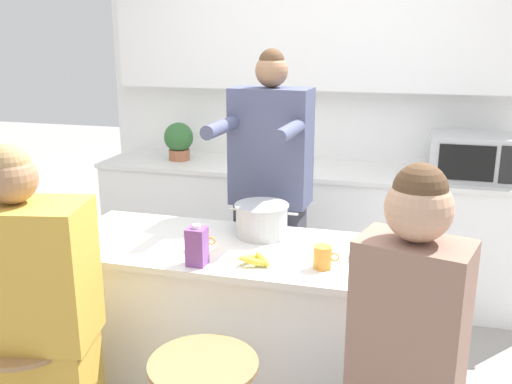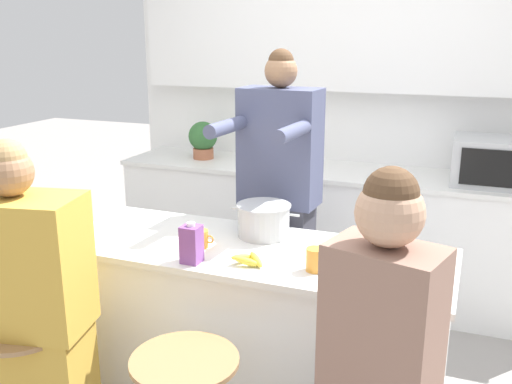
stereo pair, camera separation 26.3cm
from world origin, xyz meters
name	(u,v)px [view 2 (the right image)]	position (x,y,z in m)	size (l,w,h in m)	color
wall_back	(345,77)	(0.00, 1.83, 1.54)	(3.34, 0.22, 2.70)	white
back_counter	(330,231)	(0.00, 1.54, 0.46)	(3.10, 0.62, 0.92)	white
kitchen_island	(251,332)	(0.00, 0.00, 0.45)	(1.84, 0.68, 0.89)	black
person_cooking	(279,216)	(-0.05, 0.53, 0.88)	(0.45, 0.59, 1.77)	#383842
person_wrapped_blanket	(27,326)	(-0.72, -0.68, 0.69)	(0.57, 0.39, 1.47)	gold
cooking_pot	(265,220)	(0.00, 0.17, 0.97)	(0.35, 0.27, 0.16)	#B7BABC
fruit_bowl	(374,256)	(0.57, 0.02, 0.92)	(0.20, 0.20, 0.07)	white
coffee_cup_near	(316,260)	(0.35, -0.15, 0.94)	(0.11, 0.08, 0.10)	orange
coffee_cup_far	(200,239)	(-0.22, -0.08, 0.93)	(0.11, 0.08, 0.08)	orange
banana_bunch	(249,259)	(0.07, -0.19, 0.91)	(0.16, 0.12, 0.05)	yellow
juice_carton	(191,244)	(-0.17, -0.25, 0.97)	(0.08, 0.08, 0.18)	#7A428E
microwave	(498,162)	(1.06, 1.51, 1.07)	(0.54, 0.40, 0.30)	#B2B5B7
potted_plant	(203,139)	(-1.01, 1.54, 1.07)	(0.22, 0.22, 0.28)	#A86042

